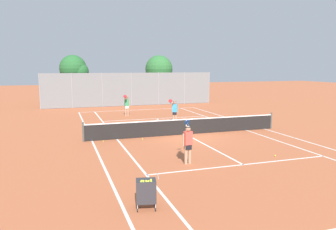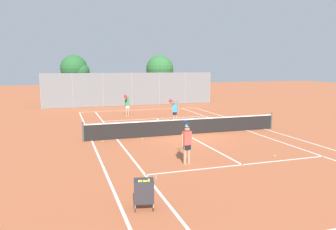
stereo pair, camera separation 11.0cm
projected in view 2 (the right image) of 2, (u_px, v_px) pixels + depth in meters
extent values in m
plane|color=#B25B38|center=(186.00, 135.00, 19.51)|extent=(120.00, 120.00, 0.00)
cube|color=silver|center=(140.00, 110.00, 30.70)|extent=(11.00, 0.10, 0.01)
cube|color=silver|center=(92.00, 141.00, 17.82)|extent=(0.10, 23.80, 0.01)
cube|color=silver|center=(265.00, 129.00, 21.21)|extent=(0.10, 23.80, 0.01)
cube|color=silver|center=(117.00, 139.00, 18.24)|extent=(0.10, 23.80, 0.01)
cube|color=silver|center=(247.00, 130.00, 20.79)|extent=(0.10, 23.80, 0.01)
cube|color=silver|center=(242.00, 165.00, 13.50)|extent=(8.26, 0.10, 0.01)
cube|color=silver|center=(156.00, 119.00, 25.53)|extent=(8.26, 0.10, 0.01)
cube|color=silver|center=(186.00, 135.00, 19.51)|extent=(0.10, 12.80, 0.01)
cylinder|color=#474C47|center=(83.00, 132.00, 17.60)|extent=(0.10, 0.10, 1.07)
cylinder|color=#474C47|center=(271.00, 121.00, 21.27)|extent=(0.10, 0.10, 1.07)
cube|color=black|center=(186.00, 127.00, 19.45)|extent=(11.90, 0.02, 0.89)
cube|color=white|center=(186.00, 119.00, 19.38)|extent=(11.90, 0.03, 0.06)
cube|color=white|center=(186.00, 127.00, 19.45)|extent=(0.05, 0.03, 0.89)
cube|color=#2D2D33|center=(144.00, 191.00, 9.26)|extent=(0.64, 0.55, 0.64)
cylinder|color=#B7B7BC|center=(135.00, 207.00, 9.09)|extent=(0.02, 0.02, 0.16)
cylinder|color=black|center=(135.00, 210.00, 9.11)|extent=(0.05, 0.10, 0.10)
cylinder|color=#B7B7BC|center=(135.00, 201.00, 9.48)|extent=(0.02, 0.02, 0.16)
cylinder|color=black|center=(135.00, 204.00, 9.50)|extent=(0.05, 0.10, 0.10)
cylinder|color=#B7B7BC|center=(153.00, 206.00, 9.14)|extent=(0.02, 0.02, 0.16)
cylinder|color=black|center=(153.00, 209.00, 9.16)|extent=(0.05, 0.10, 0.10)
cylinder|color=#B7B7BC|center=(152.00, 200.00, 9.53)|extent=(0.02, 0.02, 0.16)
cylinder|color=black|center=(152.00, 204.00, 9.55)|extent=(0.05, 0.10, 0.10)
cylinder|color=#B7B7BC|center=(156.00, 176.00, 9.23)|extent=(0.12, 0.44, 0.02)
sphere|color=#D1DB33|center=(149.00, 182.00, 9.11)|extent=(0.07, 0.07, 0.07)
sphere|color=#D1DB33|center=(146.00, 181.00, 9.09)|extent=(0.07, 0.07, 0.07)
sphere|color=#D1DB33|center=(144.00, 182.00, 9.08)|extent=(0.07, 0.07, 0.07)
sphere|color=#D1DB33|center=(141.00, 182.00, 9.07)|extent=(0.07, 0.07, 0.07)
sphere|color=#D1DB33|center=(139.00, 182.00, 9.07)|extent=(0.07, 0.07, 0.07)
sphere|color=#D1DB33|center=(149.00, 181.00, 9.16)|extent=(0.07, 0.07, 0.07)
sphere|color=#D1DB33|center=(146.00, 181.00, 9.15)|extent=(0.07, 0.07, 0.07)
sphere|color=#D1DB33|center=(144.00, 181.00, 9.16)|extent=(0.07, 0.07, 0.07)
sphere|color=#D1DB33|center=(141.00, 181.00, 9.14)|extent=(0.07, 0.07, 0.07)
sphere|color=#D1DB33|center=(139.00, 181.00, 9.13)|extent=(0.07, 0.07, 0.07)
sphere|color=#D1DB33|center=(149.00, 180.00, 9.23)|extent=(0.07, 0.07, 0.07)
cylinder|color=tan|center=(185.00, 155.00, 13.53)|extent=(0.13, 0.13, 0.82)
cylinder|color=tan|center=(189.00, 154.00, 13.61)|extent=(0.13, 0.13, 0.82)
cube|color=black|center=(187.00, 147.00, 13.52)|extent=(0.30, 0.22, 0.24)
cube|color=#D84C3F|center=(187.00, 138.00, 13.47)|extent=(0.37, 0.25, 0.56)
sphere|color=tan|center=(187.00, 129.00, 13.41)|extent=(0.22, 0.22, 0.22)
cylinder|color=black|center=(187.00, 127.00, 13.40)|extent=(0.23, 0.23, 0.02)
cylinder|color=tan|center=(182.00, 140.00, 13.38)|extent=(0.08, 0.08, 0.52)
cylinder|color=tan|center=(188.00, 130.00, 13.61)|extent=(0.15, 0.46, 0.35)
cylinder|color=#1E4C99|center=(188.00, 125.00, 13.87)|extent=(0.07, 0.25, 0.22)
cylinder|color=#1E4C99|center=(186.00, 122.00, 13.96)|extent=(0.31, 0.24, 0.23)
cylinder|color=tan|center=(128.00, 111.00, 26.96)|extent=(0.13, 0.13, 0.82)
cylinder|color=tan|center=(126.00, 111.00, 26.89)|extent=(0.13, 0.13, 0.82)
cube|color=white|center=(127.00, 107.00, 26.88)|extent=(0.29, 0.20, 0.24)
cube|color=#338C59|center=(127.00, 103.00, 26.82)|extent=(0.35, 0.22, 0.56)
sphere|color=tan|center=(127.00, 98.00, 26.77)|extent=(0.22, 0.22, 0.22)
cylinder|color=black|center=(127.00, 97.00, 26.76)|extent=(0.23, 0.23, 0.02)
cylinder|color=tan|center=(130.00, 103.00, 26.91)|extent=(0.08, 0.08, 0.52)
cylinder|color=tan|center=(126.00, 99.00, 26.61)|extent=(0.11, 0.46, 0.35)
cylinder|color=maroon|center=(125.00, 98.00, 26.30)|extent=(0.05, 0.25, 0.22)
cylinder|color=maroon|center=(126.00, 96.00, 26.17)|extent=(0.29, 0.21, 0.23)
cylinder|color=tan|center=(176.00, 118.00, 23.32)|extent=(0.13, 0.13, 0.82)
cylinder|color=tan|center=(174.00, 118.00, 23.34)|extent=(0.13, 0.13, 0.82)
cube|color=black|center=(175.00, 113.00, 23.28)|extent=(0.33, 0.28, 0.24)
cube|color=#3399D8|center=(175.00, 108.00, 23.23)|extent=(0.39, 0.32, 0.56)
sphere|color=tan|center=(175.00, 103.00, 23.17)|extent=(0.22, 0.22, 0.22)
cylinder|color=black|center=(175.00, 102.00, 23.16)|extent=(0.23, 0.23, 0.02)
cylinder|color=tan|center=(178.00, 109.00, 23.22)|extent=(0.08, 0.08, 0.52)
cylinder|color=tan|center=(173.00, 104.00, 23.06)|extent=(0.26, 0.45, 0.35)
cylinder|color=maroon|center=(171.00, 102.00, 22.80)|extent=(0.13, 0.24, 0.22)
cylinder|color=maroon|center=(171.00, 101.00, 22.66)|extent=(0.34, 0.29, 0.23)
sphere|color=#D1DB33|center=(142.00, 139.00, 18.20)|extent=(0.07, 0.07, 0.07)
sphere|color=#D1DB33|center=(103.00, 141.00, 17.67)|extent=(0.07, 0.07, 0.07)
sphere|color=#D1DB33|center=(275.00, 156.00, 14.72)|extent=(0.07, 0.07, 0.07)
cylinder|color=gray|center=(40.00, 91.00, 30.98)|extent=(0.08, 0.08, 3.42)
cylinder|color=gray|center=(73.00, 91.00, 31.89)|extent=(0.08, 0.08, 3.42)
cylinder|color=gray|center=(103.00, 90.00, 32.80)|extent=(0.08, 0.08, 3.42)
cylinder|color=gray|center=(132.00, 89.00, 33.70)|extent=(0.08, 0.08, 3.42)
cylinder|color=gray|center=(159.00, 89.00, 34.61)|extent=(0.08, 0.08, 3.42)
cylinder|color=gray|center=(185.00, 88.00, 35.52)|extent=(0.08, 0.08, 3.42)
cylinder|color=gray|center=(210.00, 88.00, 36.43)|extent=(0.08, 0.08, 3.42)
cube|color=slate|center=(132.00, 89.00, 33.70)|extent=(17.64, 0.02, 3.38)
cylinder|color=brown|center=(75.00, 91.00, 34.39)|extent=(0.25, 0.25, 2.87)
sphere|color=#26602D|center=(74.00, 68.00, 34.04)|extent=(2.77, 2.77, 2.77)
sphere|color=#26602D|center=(80.00, 72.00, 33.96)|extent=(1.96, 1.96, 1.96)
cylinder|color=brown|center=(160.00, 90.00, 37.45)|extent=(0.21, 0.21, 2.67)
sphere|color=#2D6B33|center=(160.00, 69.00, 37.09)|extent=(3.09, 3.09, 3.09)
sphere|color=#2D6B33|center=(156.00, 72.00, 37.37)|extent=(1.91, 1.91, 1.91)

